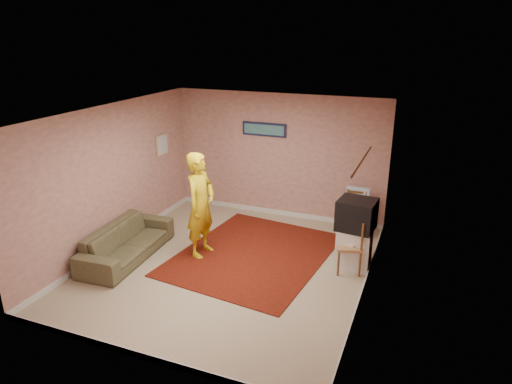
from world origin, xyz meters
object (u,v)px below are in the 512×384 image
at_px(chair_a, 355,210).
at_px(person, 201,205).
at_px(chair_b, 350,239).
at_px(tv_cabinet, 354,248).
at_px(crt_tv, 356,214).
at_px(sofa, 127,242).

bearing_deg(chair_a, person, -148.98).
bearing_deg(chair_a, chair_b, -88.40).
bearing_deg(chair_a, tv_cabinet, -84.85).
distance_m(crt_tv, sofa, 3.96).
relative_size(tv_cabinet, person, 0.37).
distance_m(crt_tv, person, 2.63).
bearing_deg(sofa, person, -66.04).
bearing_deg(crt_tv, chair_a, 105.72).
bearing_deg(sofa, crt_tv, -76.86).
distance_m(chair_a, sofa, 4.24).
bearing_deg(person, chair_a, -50.92).
relative_size(chair_a, chair_b, 0.94).
distance_m(crt_tv, chair_a, 1.28).
distance_m(crt_tv, chair_b, 0.42).
bearing_deg(chair_b, crt_tv, 148.77).
bearing_deg(chair_a, sofa, -151.51).
bearing_deg(sofa, chair_b, -79.29).
relative_size(tv_cabinet, sofa, 0.35).
height_order(chair_b, sofa, chair_b).
height_order(chair_a, chair_b, chair_b).
bearing_deg(tv_cabinet, sofa, -163.45).
bearing_deg(chair_a, crt_tv, -85.13).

